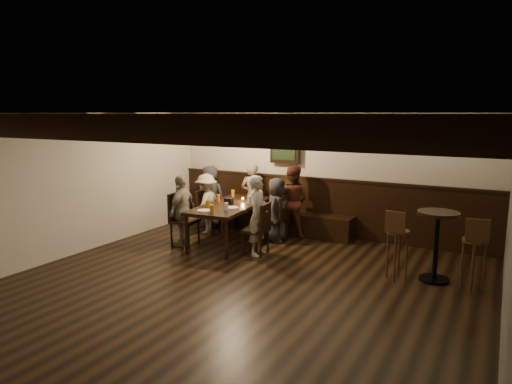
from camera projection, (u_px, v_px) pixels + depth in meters
The scene contains 27 objects.
room at pixel (282, 189), 8.03m from camera, with size 7.00×7.00×7.00m.
dining_table at pixel (230, 207), 8.41m from camera, with size 1.09×2.05×0.74m.
chair_left_near at pixel (208, 220), 9.17m from camera, with size 0.44×0.44×0.87m.
chair_left_far at pixel (184, 229), 8.35m from camera, with size 0.48×0.48×0.97m.
chair_right_near at pixel (275, 227), 8.62m from camera, with size 0.43×0.43×0.86m.
chair_right_far at pixel (256, 239), 7.80m from camera, with size 0.45×0.45×0.90m.
person_bench_left at pixel (211, 197), 9.58m from camera, with size 0.64×0.42×1.32m, color #28282A.
person_bench_centre at pixel (253, 197), 9.36m from camera, with size 0.51×0.33×1.39m, color gray.
person_bench_right at pixel (292, 201), 8.88m from camera, with size 0.68×0.53×1.41m, color #572A1D.
person_left_near at pixel (206, 204), 9.12m from camera, with size 0.78×0.45×1.21m, color #A29B89.
person_left_far at pixel (182, 210), 8.30m from camera, with size 0.76×0.32×1.30m, color gray.
person_right_near at pixel (277, 210), 8.55m from camera, with size 0.59×0.39×1.21m, color #28282B.
person_right_far at pixel (258, 216), 7.72m from camera, with size 0.50×0.33×1.37m, color #A7A28D.
pint_a at pixel (233, 193), 9.13m from camera, with size 0.07×0.07×0.14m, color #BF7219.
pint_b at pixel (256, 195), 8.88m from camera, with size 0.07×0.07×0.14m, color #BF7219.
pint_c at pixel (218, 198), 8.60m from camera, with size 0.07×0.07×0.14m, color #BF7219.
pint_d at pixel (249, 200), 8.46m from camera, with size 0.07×0.07×0.14m, color silver.
pint_e at pixel (208, 204), 8.07m from camera, with size 0.07×0.07×0.14m, color #BF7219.
pint_f at pixel (226, 207), 7.81m from camera, with size 0.07×0.07×0.14m, color silver.
pint_g at pixel (212, 209), 7.65m from camera, with size 0.07×0.07×0.14m, color #BF7219.
plate_near at pixel (204, 210), 7.82m from camera, with size 0.24×0.24×0.01m, color white.
plate_far at pixel (232, 208), 8.06m from camera, with size 0.24×0.24×0.01m, color white.
condiment_caddy at pixel (229, 201), 8.35m from camera, with size 0.15×0.10×0.12m, color black.
candle at pixel (243, 200), 8.62m from camera, with size 0.05×0.05×0.05m, color beige.
high_top_table at pixel (437, 236), 6.50m from camera, with size 0.58×0.58×1.02m.
bar_stool_left at pixel (397, 254), 6.61m from camera, with size 0.33×0.35×1.04m.
bar_stool_right at pixel (473, 264), 6.18m from camera, with size 0.34×0.36×1.04m.
Camera 1 is at (3.13, -4.94, 2.41)m, focal length 32.00 mm.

